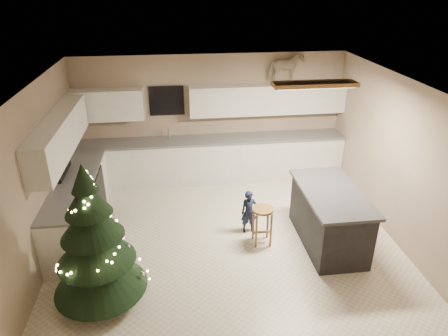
# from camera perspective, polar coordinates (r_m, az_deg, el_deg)

# --- Properties ---
(ground_plane) EXTENTS (5.50, 5.50, 0.00)m
(ground_plane) POSITION_cam_1_polar(r_m,az_deg,el_deg) (6.78, 0.38, -10.08)
(ground_plane) COLOR beige
(room_shell) EXTENTS (5.52, 5.02, 2.61)m
(room_shell) POSITION_cam_1_polar(r_m,az_deg,el_deg) (5.93, 0.64, 3.78)
(room_shell) COLOR tan
(room_shell) RESTS_ON ground_plane
(cabinetry) EXTENTS (5.50, 3.20, 2.00)m
(cabinetry) POSITION_cam_1_polar(r_m,az_deg,el_deg) (7.79, -7.86, 1.16)
(cabinetry) COLOR silver
(cabinetry) RESTS_ON ground_plane
(island) EXTENTS (0.90, 1.70, 0.95)m
(island) POSITION_cam_1_polar(r_m,az_deg,el_deg) (6.66, 14.76, -6.78)
(island) COLOR black
(island) RESTS_ON ground_plane
(bar_stool) EXTENTS (0.34, 0.34, 0.65)m
(bar_stool) POSITION_cam_1_polar(r_m,az_deg,el_deg) (6.46, 5.53, -6.99)
(bar_stool) COLOR olive
(bar_stool) RESTS_ON ground_plane
(christmas_tree) EXTENTS (1.27, 1.22, 2.02)m
(christmas_tree) POSITION_cam_1_polar(r_m,az_deg,el_deg) (5.46, -17.92, -10.78)
(christmas_tree) COLOR #3F2816
(christmas_tree) RESTS_ON ground_plane
(toddler) EXTENTS (0.29, 0.20, 0.77)m
(toddler) POSITION_cam_1_polar(r_m,az_deg,el_deg) (6.77, 3.60, -6.29)
(toddler) COLOR #151A42
(toddler) RESTS_ON ground_plane
(rocking_horse) EXTENTS (0.74, 0.42, 0.61)m
(rocking_horse) POSITION_cam_1_polar(r_m,az_deg,el_deg) (8.25, 8.79, 13.92)
(rocking_horse) COLOR olive
(rocking_horse) RESTS_ON cabinetry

